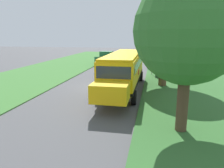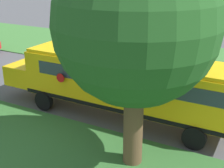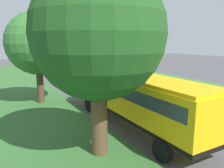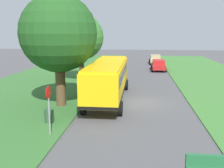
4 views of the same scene
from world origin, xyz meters
The scene contains 9 objects.
ground_plane centered at (0.00, 0.00, 0.00)m, with size 120.00×120.00×0.00m, color #4C4C4F.
grass_verge centered at (-10.00, 0.00, 0.04)m, with size 12.00×80.00×0.08m, color #33662D.
grass_far_side centered at (9.00, 0.00, 0.04)m, with size 10.00×80.00×0.07m, color #3D7533.
school_bus centered at (-2.35, 0.66, 1.92)m, with size 2.84×12.42×3.16m.
pickup_truck centered at (2.70, -14.69, 1.07)m, with size 2.28×5.40×2.10m.
oak_tree_beside_bus centered at (-5.74, -1.41, 5.47)m, with size 5.58×5.58×8.17m.
oak_tree_roadside_mid centered at (-6.16, 8.54, 4.89)m, with size 4.97×4.97×7.39m.
stop_sign centered at (-4.60, -7.14, 1.74)m, with size 0.08×0.68×2.74m.
trash_bin centered at (-5.30, -5.25, 0.45)m, with size 0.56×0.56×0.90m, color #2D4C33.
Camera 1 is at (-4.86, 18.99, 4.72)m, focal length 35.00 mm.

